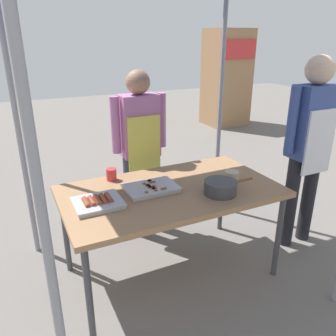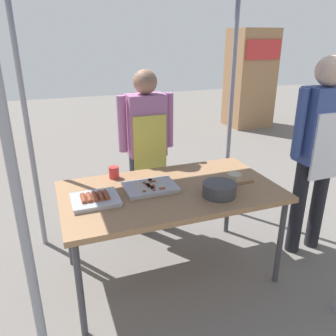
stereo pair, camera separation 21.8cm
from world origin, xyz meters
The scene contains 10 objects.
ground_plane centered at (0.00, 0.00, 0.00)m, with size 18.00×18.00×0.00m, color #66605B.
stall_table centered at (0.00, 0.00, 0.70)m, with size 1.60×0.90×0.75m.
tray_grilled_sausages centered at (-0.56, -0.02, 0.77)m, with size 0.32×0.28×0.05m.
tray_meat_skewers centered at (-0.14, 0.05, 0.77)m, with size 0.38×0.27×0.04m.
cooking_wok centered at (0.29, -0.22, 0.80)m, with size 0.40×0.24×0.10m.
condiment_bowl centered at (0.51, -0.04, 0.78)m, with size 0.11×0.11×0.07m, color #BFB28C.
drink_cup_near_edge centered at (-0.35, 0.36, 0.80)m, with size 0.08×0.08×0.09m, color red.
vendor_woman centered at (0.04, 0.73, 0.91)m, with size 0.52×0.23×1.55m.
customer_nearby centered at (1.26, -0.09, 1.00)m, with size 0.52×0.23×1.68m.
neighbor_stall_left centered at (3.30, 4.03, 0.98)m, with size 0.85×0.76×1.96m.
Camera 1 is at (-1.01, -2.05, 1.81)m, focal length 36.16 mm.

